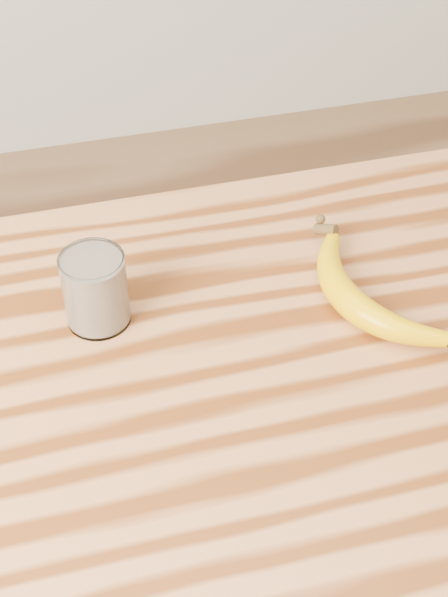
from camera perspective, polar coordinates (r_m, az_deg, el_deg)
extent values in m
cube|color=#B26F3F|center=(0.92, -5.82, -9.07)|extent=(1.20, 0.80, 0.04)
cylinder|color=brown|center=(1.60, 12.42, -5.52)|extent=(0.06, 0.06, 0.86)
cylinder|color=white|center=(0.99, -8.82, 0.61)|extent=(0.08, 0.08, 0.10)
torus|color=white|center=(0.95, -9.12, 2.69)|extent=(0.08, 0.08, 0.00)
cylinder|color=beige|center=(0.99, -8.81, 0.55)|extent=(0.07, 0.07, 0.09)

